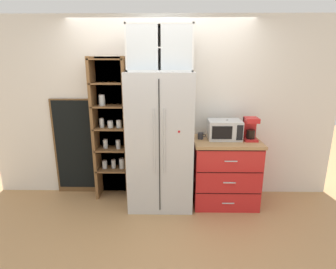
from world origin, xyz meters
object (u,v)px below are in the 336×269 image
object	(u,v)px
microwave	(224,130)
coffee_maker	(250,129)
mug_navy	(228,137)
mug_charcoal	(201,136)
bottle_amber	(226,131)
refrigerator	(161,141)
chalkboard_menu	(74,147)

from	to	relation	value
microwave	coffee_maker	xyz separation A→B (m)	(0.33, -0.04, 0.03)
coffee_maker	mug_navy	bearing A→B (deg)	-173.20
microwave	mug_charcoal	size ratio (longest dim) A/B	3.97
microwave	mug_charcoal	world-z (taller)	microwave
bottle_amber	mug_charcoal	bearing A→B (deg)	-176.81
refrigerator	mug_navy	size ratio (longest dim) A/B	15.10
microwave	chalkboard_menu	xyz separation A→B (m)	(-2.15, 0.23, -0.33)
mug_charcoal	coffee_maker	bearing A→B (deg)	-2.73
coffee_maker	chalkboard_menu	size ratio (longest dim) A/B	0.22
microwave	mug_charcoal	distance (m)	0.33
coffee_maker	chalkboard_menu	bearing A→B (deg)	173.72
mug_charcoal	refrigerator	bearing A→B (deg)	-173.06
coffee_maker	bottle_amber	size ratio (longest dim) A/B	1.18
microwave	coffee_maker	distance (m)	0.34
microwave	chalkboard_menu	distance (m)	2.19
microwave	bottle_amber	world-z (taller)	bottle_amber
coffee_maker	bottle_amber	xyz separation A→B (m)	(-0.30, 0.05, -0.04)
coffee_maker	mug_charcoal	xyz separation A→B (m)	(-0.65, 0.03, -0.11)
bottle_amber	coffee_maker	bearing A→B (deg)	-9.47
bottle_amber	chalkboard_menu	distance (m)	2.22
microwave	coffee_maker	size ratio (longest dim) A/B	1.42
chalkboard_menu	bottle_amber	bearing A→B (deg)	-5.83
microwave	mug_charcoal	bearing A→B (deg)	-178.04
mug_charcoal	bottle_amber	size ratio (longest dim) A/B	0.42
refrigerator	mug_navy	distance (m)	0.90
refrigerator	bottle_amber	xyz separation A→B (m)	(0.89, 0.09, 0.13)
mug_navy	chalkboard_menu	bearing A→B (deg)	171.93
mug_charcoal	bottle_amber	xyz separation A→B (m)	(0.35, 0.02, 0.07)
mug_navy	coffee_maker	bearing A→B (deg)	6.80
refrigerator	chalkboard_menu	xyz separation A→B (m)	(-1.29, 0.31, -0.19)
mug_charcoal	mug_navy	world-z (taller)	same
chalkboard_menu	microwave	bearing A→B (deg)	-6.15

